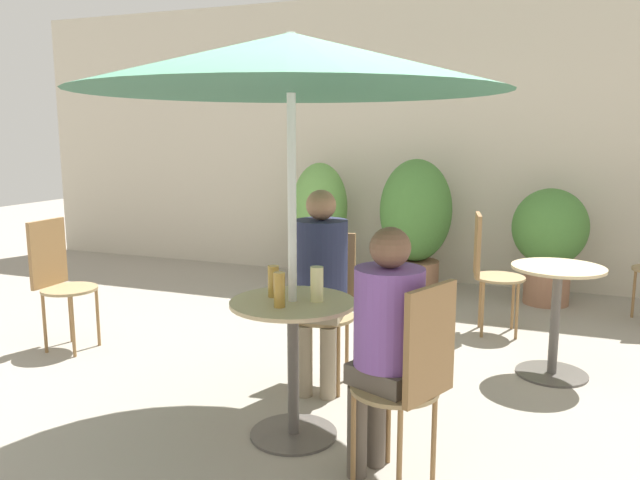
{
  "coord_description": "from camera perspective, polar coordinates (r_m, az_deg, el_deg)",
  "views": [
    {
      "loc": [
        1.23,
        -2.79,
        1.58
      ],
      "look_at": [
        -0.0,
        0.43,
        0.98
      ],
      "focal_mm": 35.0,
      "sensor_mm": 36.0,
      "label": 1
    }
  ],
  "objects": [
    {
      "name": "bistro_chair_0",
      "position": [
        2.77,
        8.52,
        -11.71
      ],
      "size": [
        0.44,
        0.43,
        0.95
      ],
      "rotation": [
        0.0,
        0.0,
        -1.97
      ],
      "color": "#997F56",
      "rests_on": "ground_plane"
    },
    {
      "name": "potted_plant_2",
      "position": [
        6.11,
        20.24,
        0.32
      ],
      "size": [
        0.68,
        0.68,
        1.08
      ],
      "color": "#93664C",
      "rests_on": "ground_plane"
    },
    {
      "name": "cafe_table_near",
      "position": [
        3.26,
        -2.56,
        -9.58
      ],
      "size": [
        0.64,
        0.64,
        0.73
      ],
      "color": "#514C47",
      "rests_on": "ground_plane"
    },
    {
      "name": "cafe_table_far",
      "position": [
        4.34,
        20.76,
        -5.66
      ],
      "size": [
        0.58,
        0.58,
        0.73
      ],
      "color": "#514C47",
      "rests_on": "ground_plane"
    },
    {
      "name": "bistro_chair_2",
      "position": [
        5.07,
        15.06,
        -2.04
      ],
      "size": [
        0.42,
        0.4,
        0.95
      ],
      "rotation": [
        0.0,
        0.0,
        1.76
      ],
      "color": "#997F56",
      "rests_on": "ground_plane"
    },
    {
      "name": "potted_plant_1",
      "position": [
        6.22,
        8.73,
        1.91
      ],
      "size": [
        0.71,
        0.71,
        1.33
      ],
      "color": "#93664C",
      "rests_on": "ground_plane"
    },
    {
      "name": "bistro_chair_4",
      "position": [
        4.94,
        -22.85,
        -2.8
      ],
      "size": [
        0.4,
        0.4,
        0.95
      ],
      "rotation": [
        0.0,
        0.0,
        1.58
      ],
      "color": "#997F56",
      "rests_on": "ground_plane"
    },
    {
      "name": "bistro_chair_1",
      "position": [
        3.94,
        0.57,
        -5.07
      ],
      "size": [
        0.4,
        0.41,
        0.95
      ],
      "rotation": [
        0.0,
        0.0,
        0.12
      ],
      "color": "#997F56",
      "rests_on": "ground_plane"
    },
    {
      "name": "beer_glass_1",
      "position": [
        3.25,
        -4.28,
        -3.78
      ],
      "size": [
        0.06,
        0.06,
        0.17
      ],
      "color": "#B28433",
      "rests_on": "cafe_table_near"
    },
    {
      "name": "potted_plant_0",
      "position": [
        6.58,
        -0.01,
        1.79
      ],
      "size": [
        0.58,
        0.58,
        1.27
      ],
      "color": "brown",
      "rests_on": "ground_plane"
    },
    {
      "name": "umbrella",
      "position": [
        3.09,
        -2.76,
        15.83
      ],
      "size": [
        2.08,
        2.08,
        2.05
      ],
      "color": "silver",
      "rests_on": "ground_plane"
    },
    {
      "name": "beer_glass_2",
      "position": [
        3.06,
        -3.73,
        -4.56
      ],
      "size": [
        0.06,
        0.06,
        0.17
      ],
      "color": "#B28433",
      "rests_on": "cafe_table_near"
    },
    {
      "name": "seated_person_0",
      "position": [
        2.8,
        6.06,
        -8.3
      ],
      "size": [
        0.37,
        0.36,
        1.18
      ],
      "rotation": [
        0.0,
        0.0,
        4.31
      ],
      "color": "brown",
      "rests_on": "ground_plane"
    },
    {
      "name": "beer_glass_0",
      "position": [
        3.16,
        -0.29,
        -4.05
      ],
      "size": [
        0.07,
        0.07,
        0.18
      ],
      "color": "beige",
      "rests_on": "cafe_table_near"
    },
    {
      "name": "seated_person_1",
      "position": [
        3.75,
        0.04,
        -3.06
      ],
      "size": [
        0.32,
        0.35,
        1.24
      ],
      "rotation": [
        0.0,
        0.0,
        0.12
      ],
      "color": "gray",
      "rests_on": "ground_plane"
    },
    {
      "name": "ground_plane",
      "position": [
        3.43,
        -2.59,
        -17.56
      ],
      "size": [
        20.0,
        20.0,
        0.0
      ],
      "primitive_type": "plane",
      "color": "gray"
    },
    {
      "name": "storefront_wall",
      "position": [
        6.71,
        10.58,
        8.96
      ],
      "size": [
        10.0,
        0.06,
        3.0
      ],
      "color": "beige",
      "rests_on": "ground_plane"
    }
  ]
}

